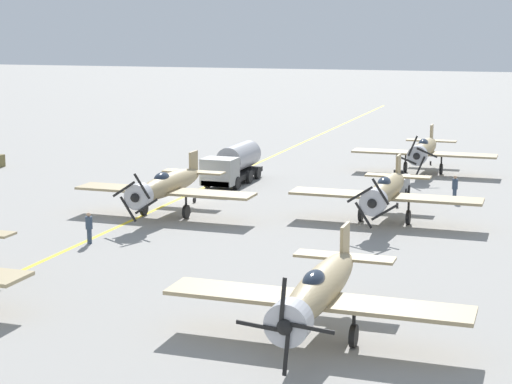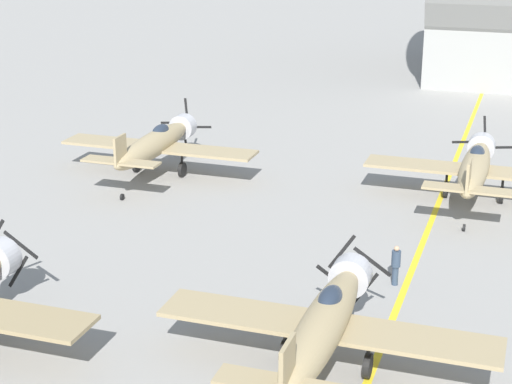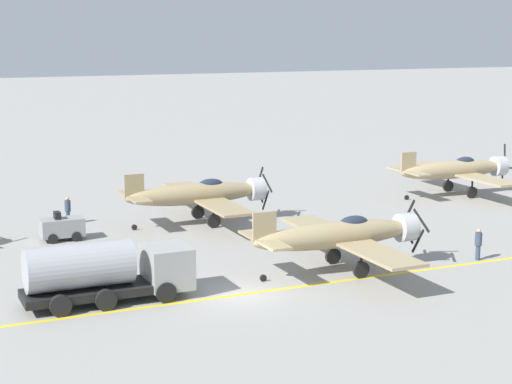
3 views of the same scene
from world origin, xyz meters
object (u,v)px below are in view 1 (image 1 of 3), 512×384
Objects in this scene: tow_tractor at (398,184)px; ground_crew_inspecting at (89,227)px; airplane_mid_left at (386,190)px; airplane_far_left at (318,290)px; airplane_mid_center at (167,186)px; ground_crew_walking at (455,187)px; fuel_tanker at (233,164)px; airplane_near_left at (424,149)px.

tow_tractor is 24.80m from ground_crew_inspecting.
airplane_far_left reaches higher than airplane_mid_left.
airplane_mid_center is 20.48m from ground_crew_walking.
airplane_far_left is 6.54× the size of ground_crew_walking.
airplane_mid_left is 14.10m from airplane_mid_center.
fuel_tanker is (15.15, -31.46, -0.50)m from airplane_far_left.
airplane_near_left is 1.00× the size of airplane_mid_left.
airplane_mid_center reaches higher than ground_crew_inspecting.
fuel_tanker is 13.12m from tow_tractor.
fuel_tanker is (13.87, -9.77, -0.50)m from airplane_mid_left.
airplane_mid_left is at bearing -143.49° from ground_crew_inspecting.
airplane_far_left is at bearing 93.79° from tow_tractor.
airplane_mid_left is 6.64× the size of ground_crew_inspecting.
airplane_mid_center is at bearing 90.31° from fuel_tanker.
airplane_mid_center reaches higher than tow_tractor.
airplane_mid_left is 6.54× the size of ground_crew_walking.
airplane_far_left is at bearing 115.71° from fuel_tanker.
airplane_mid_center is (13.50, 22.61, 0.00)m from airplane_near_left.
ground_crew_inspecting is (14.60, 30.77, -1.03)m from airplane_near_left.
airplane_mid_center reaches higher than ground_crew_walking.
ground_crew_walking is (-3.46, -8.10, -1.01)m from airplane_mid_left.
airplane_mid_center is 4.62× the size of tow_tractor.
tow_tractor is (0.78, -9.35, -1.22)m from airplane_mid_left.
fuel_tanker is 3.08× the size of tow_tractor.
airplane_mid_left is (-0.30, 19.74, 0.00)m from airplane_near_left.
airplane_mid_left is 1.50× the size of fuel_tanker.
fuel_tanker is at bearing -5.49° from ground_crew_walking.
fuel_tanker is 4.43× the size of ground_crew_inspecting.
fuel_tanker is 17.42m from ground_crew_walking.
airplane_far_left is at bearing 85.79° from ground_crew_walking.
airplane_far_left reaches higher than airplane_mid_center.
airplane_mid_center is 24.12m from airplane_far_left.
tow_tractor is at bearing -16.34° from ground_crew_walking.
airplane_mid_center reaches higher than fuel_tanker.
tow_tractor is (0.48, 10.39, -1.22)m from airplane_near_left.
ground_crew_inspecting is at bearing 45.37° from airplane_mid_left.
airplane_mid_center is 6.54× the size of ground_crew_walking.
airplane_near_left is 10.47m from tow_tractor.
ground_crew_walking is at bearing 163.66° from tow_tractor.
airplane_near_left reaches higher than tow_tractor.
ground_crew_inspecting is (1.03, 20.80, -0.52)m from fuel_tanker.
ground_crew_inspecting is at bearing 65.15° from airplane_near_left.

